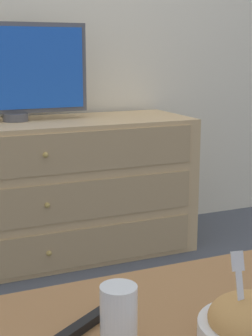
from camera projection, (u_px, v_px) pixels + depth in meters
ground_plane at (16, 240)px, 2.70m from camera, size 12.00×12.00×0.00m
dresser at (34, 192)px, 2.41m from camera, size 1.51×0.49×0.66m
tv at (13, 70)px, 2.31m from camera, size 0.68×0.12×0.44m
takeout_bowl at (252, 324)px, 0.95m from camera, size 0.20×0.20×0.17m
drink_cup at (119, 319)px, 0.94m from camera, size 0.07×0.07×0.11m
remote_control at (84, 325)px, 0.99m from camera, size 0.14×0.10×0.02m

